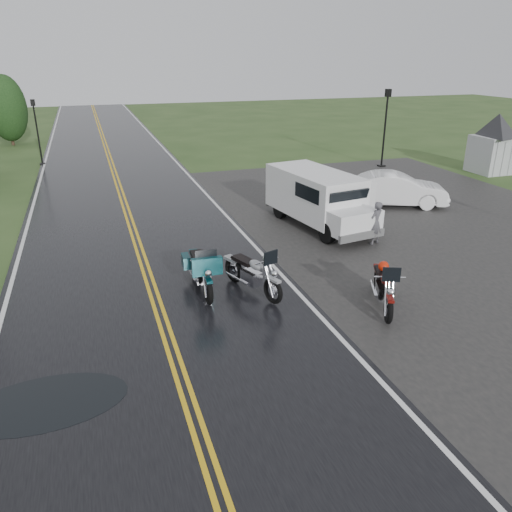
{
  "coord_description": "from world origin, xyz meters",
  "views": [
    {
      "loc": [
        -1.25,
        -10.06,
        6.17
      ],
      "look_at": [
        2.8,
        2.0,
        1.0
      ],
      "focal_mm": 35.0,
      "sensor_mm": 36.0,
      "label": 1
    }
  ],
  "objects": [
    {
      "name": "motorcycle_red",
      "position": [
        5.2,
        -0.94,
        0.7
      ],
      "size": [
        1.73,
        2.52,
        1.4
      ],
      "primitive_type": null,
      "rotation": [
        0.0,
        0.0,
        -0.41
      ],
      "color": "#610F0B",
      "rests_on": "ground"
    },
    {
      "name": "tree_left_far",
      "position": [
        -6.34,
        30.32,
        2.09
      ],
      "size": [
        2.72,
        2.72,
        4.18
      ],
      "primitive_type": null,
      "color": "#1E3D19",
      "rests_on": "ground"
    },
    {
      "name": "motorcycle_teal",
      "position": [
        1.29,
        1.42,
        0.74
      ],
      "size": [
        0.98,
        2.53,
        1.48
      ],
      "primitive_type": null,
      "rotation": [
        0.0,
        0.0,
        -0.03
      ],
      "color": "#042E34",
      "rests_on": "ground"
    },
    {
      "name": "motorcycle_silver",
      "position": [
        2.9,
        0.91,
        0.71
      ],
      "size": [
        1.63,
        2.57,
        1.42
      ],
      "primitive_type": null,
      "rotation": [
        0.0,
        0.0,
        0.34
      ],
      "color": "#93959A",
      "rests_on": "ground"
    },
    {
      "name": "parking_pad",
      "position": [
        11.0,
        5.0,
        0.01
      ],
      "size": [
        14.0,
        24.0,
        0.03
      ],
      "primitive_type": "cube",
      "color": "black",
      "rests_on": "ground"
    },
    {
      "name": "visitor_center",
      "position": [
        20.0,
        12.0,
        2.4
      ],
      "size": [
        16.0,
        10.0,
        4.8
      ],
      "primitive_type": null,
      "color": "#A8AAAD",
      "rests_on": "ground"
    },
    {
      "name": "lamp_post_far_left",
      "position": [
        -3.91,
        22.26,
        1.9
      ],
      "size": [
        0.33,
        0.33,
        3.8
      ],
      "primitive_type": null,
      "color": "black",
      "rests_on": "ground"
    },
    {
      "name": "sedan_white",
      "position": [
        11.17,
        7.95,
        0.71
      ],
      "size": [
        4.55,
        3.12,
        1.42
      ],
      "primitive_type": "imported",
      "rotation": [
        0.0,
        0.0,
        1.15
      ],
      "color": "white",
      "rests_on": "ground"
    },
    {
      "name": "person_at_van",
      "position": [
        7.83,
        4.06,
        0.75
      ],
      "size": [
        0.64,
        0.54,
        1.5
      ],
      "primitive_type": "imported",
      "rotation": [
        0.0,
        0.0,
        3.54
      ],
      "color": "#4A494E",
      "rests_on": "ground"
    },
    {
      "name": "road",
      "position": [
        0.0,
        10.0,
        0.02
      ],
      "size": [
        8.0,
        100.0,
        0.04
      ],
      "primitive_type": "cube",
      "color": "black",
      "rests_on": "ground"
    },
    {
      "name": "lamp_post_far_right",
      "position": [
        15.04,
        15.24,
        2.21
      ],
      "size": [
        0.38,
        0.38,
        4.41
      ],
      "primitive_type": null,
      "color": "black",
      "rests_on": "ground"
    },
    {
      "name": "ground",
      "position": [
        0.0,
        0.0,
        0.0
      ],
      "size": [
        120.0,
        120.0,
        0.0
      ],
      "primitive_type": "plane",
      "color": "#2D471E",
      "rests_on": "ground"
    },
    {
      "name": "van_white",
      "position": [
        6.3,
        4.64,
        1.06
      ],
      "size": [
        2.83,
        5.62,
        2.11
      ],
      "primitive_type": null,
      "rotation": [
        0.0,
        0.0,
        0.16
      ],
      "color": "white",
      "rests_on": "ground"
    }
  ]
}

